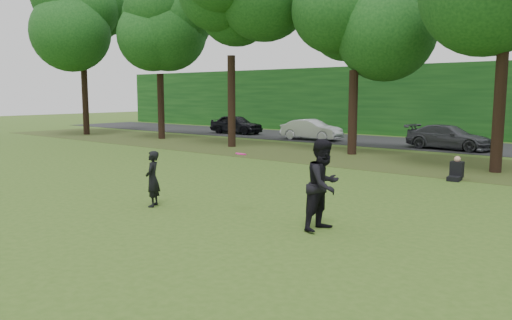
{
  "coord_description": "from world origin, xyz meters",
  "views": [
    {
      "loc": [
        8.81,
        -8.1,
        2.99
      ],
      "look_at": [
        0.81,
        1.71,
        1.3
      ],
      "focal_mm": 35.0,
      "sensor_mm": 36.0,
      "label": 1
    }
  ],
  "objects_px": {
    "frisbee": "(241,154)",
    "player_right": "(324,185)",
    "player_left": "(153,179)",
    "seated_person": "(456,171)"
  },
  "relations": [
    {
      "from": "player_left",
      "to": "seated_person",
      "type": "bearing_deg",
      "value": 118.44
    },
    {
      "from": "player_left",
      "to": "seated_person",
      "type": "relative_size",
      "value": 1.79
    },
    {
      "from": "player_right",
      "to": "frisbee",
      "type": "relative_size",
      "value": 5.27
    },
    {
      "from": "player_right",
      "to": "frisbee",
      "type": "xyz_separation_m",
      "value": [
        -2.34,
        -0.06,
        0.51
      ]
    },
    {
      "from": "player_left",
      "to": "seated_person",
      "type": "xyz_separation_m",
      "value": [
        4.94,
        9.33,
        -0.43
      ]
    },
    {
      "from": "player_left",
      "to": "frisbee",
      "type": "xyz_separation_m",
      "value": [
        2.39,
        0.82,
        0.77
      ]
    },
    {
      "from": "player_right",
      "to": "seated_person",
      "type": "relative_size",
      "value": 2.43
    },
    {
      "from": "frisbee",
      "to": "player_right",
      "type": "bearing_deg",
      "value": 1.57
    },
    {
      "from": "player_right",
      "to": "seated_person",
      "type": "distance_m",
      "value": 8.47
    },
    {
      "from": "player_left",
      "to": "frisbee",
      "type": "height_order",
      "value": "frisbee"
    }
  ]
}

